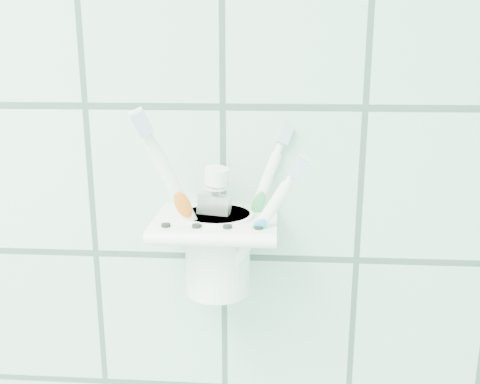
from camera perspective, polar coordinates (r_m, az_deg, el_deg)
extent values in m
cube|color=white|center=(0.63, -2.16, -3.20)|extent=(0.05, 0.02, 0.04)
cube|color=white|center=(0.59, -2.57, -3.40)|extent=(0.13, 0.10, 0.01)
cylinder|color=white|center=(0.54, -3.19, -5.08)|extent=(0.13, 0.01, 0.01)
cylinder|color=black|center=(0.56, -7.91, -3.58)|extent=(0.01, 0.01, 0.00)
cylinder|color=black|center=(0.55, -4.66, -3.68)|extent=(0.01, 0.01, 0.00)
cylinder|color=black|center=(0.55, -1.34, -3.77)|extent=(0.01, 0.01, 0.00)
cylinder|color=black|center=(0.55, 2.00, -3.84)|extent=(0.01, 0.01, 0.00)
cylinder|color=white|center=(0.60, -2.39, -6.50)|extent=(0.07, 0.07, 0.09)
cylinder|color=white|center=(0.59, -2.43, -2.56)|extent=(0.08, 0.08, 0.01)
cylinder|color=black|center=(0.59, -2.43, -2.47)|extent=(0.06, 0.06, 0.00)
cylinder|color=white|center=(0.58, -1.82, -1.77)|extent=(0.08, 0.05, 0.17)
cylinder|color=white|center=(0.56, -1.91, 8.25)|extent=(0.02, 0.02, 0.03)
cube|color=silver|center=(0.55, -2.00, 9.75)|extent=(0.02, 0.02, 0.03)
cube|color=white|center=(0.56, -1.91, 9.82)|extent=(0.02, 0.01, 0.03)
ellipsoid|color=orange|center=(0.57, -1.90, 0.16)|extent=(0.03, 0.02, 0.04)
cylinder|color=white|center=(0.59, -1.47, -2.59)|extent=(0.07, 0.05, 0.15)
cylinder|color=white|center=(0.57, -1.53, 5.87)|extent=(0.02, 0.01, 0.02)
cube|color=silver|center=(0.57, -1.59, 7.12)|extent=(0.02, 0.01, 0.03)
cube|color=white|center=(0.57, -1.53, 7.21)|extent=(0.02, 0.01, 0.03)
ellipsoid|color=green|center=(0.58, -1.53, -0.97)|extent=(0.02, 0.01, 0.03)
cylinder|color=white|center=(0.57, -2.48, -3.53)|extent=(0.09, 0.04, 0.14)
cylinder|color=white|center=(0.55, -2.57, 4.81)|extent=(0.02, 0.01, 0.02)
cube|color=silver|center=(0.55, -2.66, 6.03)|extent=(0.02, 0.01, 0.02)
cube|color=white|center=(0.55, -2.58, 6.13)|extent=(0.02, 0.01, 0.03)
ellipsoid|color=teal|center=(0.56, -2.56, -1.94)|extent=(0.03, 0.01, 0.03)
cube|color=silver|center=(0.61, -3.47, -4.65)|extent=(0.05, 0.03, 0.11)
cube|color=silver|center=(0.62, -3.40, -9.02)|extent=(0.04, 0.01, 0.01)
cone|color=silver|center=(0.59, -3.56, 0.63)|extent=(0.04, 0.04, 0.02)
cylinder|color=white|center=(0.59, -3.58, 1.94)|extent=(0.03, 0.03, 0.03)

